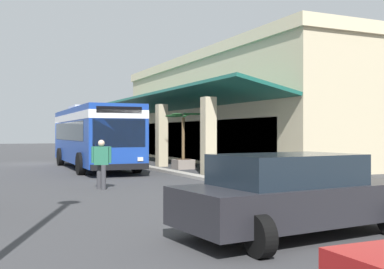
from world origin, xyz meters
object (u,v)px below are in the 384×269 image
at_px(parked_sedan_charcoal, 293,194).
at_px(potted_palm, 183,155).
at_px(transit_bus, 93,133).
at_px(pedestrian, 101,162).

xyz_separation_m(parked_sedan_charcoal, potted_palm, (-15.67, 4.60, -0.05)).
bearing_deg(parked_sedan_charcoal, transit_bus, 178.65).
relative_size(transit_bus, pedestrian, 6.94).
bearing_deg(potted_palm, pedestrian, -40.08).
distance_m(parked_sedan_charcoal, potted_palm, 16.33).
height_order(transit_bus, parked_sedan_charcoal, transit_bus).
xyz_separation_m(transit_bus, potted_palm, (2.20, 4.18, -1.16)).
xyz_separation_m(parked_sedan_charcoal, pedestrian, (-8.53, -1.41, 0.15)).
distance_m(pedestrian, potted_palm, 9.33).
bearing_deg(parked_sedan_charcoal, potted_palm, 163.64).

